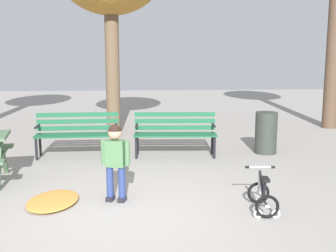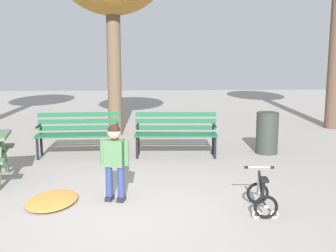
{
  "view_description": "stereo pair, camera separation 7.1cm",
  "coord_description": "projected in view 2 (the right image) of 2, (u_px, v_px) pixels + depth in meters",
  "views": [
    {
      "loc": [
        0.2,
        -5.02,
        2.01
      ],
      "look_at": [
        0.65,
        1.67,
        0.85
      ],
      "focal_mm": 45.34,
      "sensor_mm": 36.0,
      "label": 1
    },
    {
      "loc": [
        0.27,
        -5.03,
        2.01
      ],
      "look_at": [
        0.65,
        1.67,
        0.85
      ],
      "focal_mm": 45.34,
      "sensor_mm": 36.0,
      "label": 2
    }
  ],
  "objects": [
    {
      "name": "ground",
      "position": [
        123.0,
        217.0,
        5.28
      ],
      "size": [
        36.0,
        36.0,
        0.0
      ],
      "primitive_type": "plane",
      "color": "gray"
    },
    {
      "name": "park_bench_far_left",
      "position": [
        79.0,
        131.0,
        8.3
      ],
      "size": [
        1.61,
        0.5,
        0.85
      ],
      "color": "#195133",
      "rests_on": "ground"
    },
    {
      "name": "park_bench_left",
      "position": [
        176.0,
        130.0,
        8.33
      ],
      "size": [
        1.62,
        0.54,
        0.85
      ],
      "color": "#195133",
      "rests_on": "ground"
    },
    {
      "name": "child_standing",
      "position": [
        114.0,
        156.0,
        5.74
      ],
      "size": [
        0.4,
        0.22,
        1.07
      ],
      "color": "navy",
      "rests_on": "ground"
    },
    {
      "name": "kids_bicycle",
      "position": [
        262.0,
        196.0,
        5.43
      ],
      "size": [
        0.4,
        0.58,
        0.54
      ],
      "color": "black",
      "rests_on": "ground"
    },
    {
      "name": "leaf_pile",
      "position": [
        52.0,
        200.0,
        5.76
      ],
      "size": [
        0.79,
        1.03,
        0.07
      ],
      "primitive_type": "ellipsoid",
      "rotation": [
        0.0,
        0.0,
        1.42
      ],
      "color": "#C68438",
      "rests_on": "ground"
    },
    {
      "name": "trash_bin",
      "position": [
        267.0,
        133.0,
        8.54
      ],
      "size": [
        0.44,
        0.44,
        0.84
      ],
      "primitive_type": "cylinder",
      "color": "#2D332D",
      "rests_on": "ground"
    }
  ]
}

